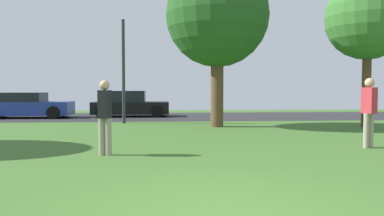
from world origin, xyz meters
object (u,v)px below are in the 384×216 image
object	(u,v)px
parked_car_blue	(26,106)
street_lamp_post	(123,72)
person_bystander	(369,109)
maple_tree_far	(368,18)
person_thrower	(105,114)
birch_tree_lone	(217,16)
parked_car_black	(130,105)

from	to	relation	value
parked_car_blue	street_lamp_post	bearing A→B (deg)	-32.48
person_bystander	street_lamp_post	distance (m)	10.22
maple_tree_far	person_thrower	size ratio (longest dim) A/B	3.46
maple_tree_far	person_thrower	distance (m)	11.24
person_bystander	maple_tree_far	bearing A→B (deg)	-50.20
birch_tree_lone	parked_car_black	bearing A→B (deg)	124.03
maple_tree_far	parked_car_blue	xyz separation A→B (m)	(-14.98, 5.83, -3.61)
person_thrower	parked_car_blue	distance (m)	12.75
parked_car_black	street_lamp_post	xyz separation A→B (m)	(0.09, -4.01, 1.62)
maple_tree_far	street_lamp_post	size ratio (longest dim) A/B	1.30
person_thrower	parked_car_black	xyz separation A→B (m)	(-0.51, 11.97, -0.31)
parked_car_blue	parked_car_black	world-z (taller)	parked_car_black
birch_tree_lone	maple_tree_far	world-z (taller)	birch_tree_lone
birch_tree_lone	parked_car_black	distance (m)	7.95
birch_tree_lone	person_bystander	world-z (taller)	birch_tree_lone
street_lamp_post	maple_tree_far	bearing A→B (deg)	-14.15
street_lamp_post	birch_tree_lone	bearing A→B (deg)	-25.27
birch_tree_lone	maple_tree_far	xyz separation A→B (m)	(5.79, -0.61, -0.12)
birch_tree_lone	person_bystander	size ratio (longest dim) A/B	3.60
parked_car_black	person_bystander	bearing A→B (deg)	-58.38
parked_car_blue	parked_car_black	distance (m)	5.29
street_lamp_post	parked_car_blue	bearing A→B (deg)	147.52
maple_tree_far	parked_car_black	xyz separation A→B (m)	(-9.72, 6.44, -3.59)
parked_car_blue	parked_car_black	bearing A→B (deg)	6.58
person_bystander	street_lamp_post	bearing A→B (deg)	21.50
maple_tree_far	parked_car_blue	size ratio (longest dim) A/B	1.32
maple_tree_far	parked_car_black	size ratio (longest dim) A/B	1.44
maple_tree_far	person_thrower	world-z (taller)	maple_tree_far
person_thrower	parked_car_blue	bearing A→B (deg)	-141.10
birch_tree_lone	parked_car_blue	world-z (taller)	birch_tree_lone
person_bystander	street_lamp_post	world-z (taller)	street_lamp_post
person_thrower	street_lamp_post	xyz separation A→B (m)	(-0.42, 7.96, 1.31)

